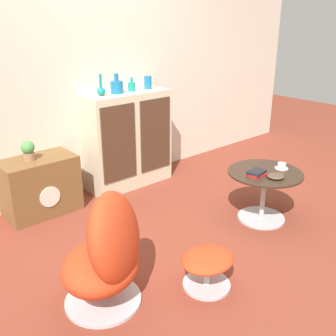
{
  "coord_description": "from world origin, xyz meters",
  "views": [
    {
      "loc": [
        -2.1,
        -1.94,
        1.78
      ],
      "look_at": [
        -0.02,
        0.43,
        0.55
      ],
      "focal_mm": 42.0,
      "sensor_mm": 36.0,
      "label": 1
    }
  ],
  "objects_px": {
    "vase_inner_left": "(117,87)",
    "sideboard": "(128,140)",
    "potted_plant": "(28,150)",
    "egg_chair": "(108,254)",
    "ottoman": "(207,264)",
    "teacup": "(282,166)",
    "vase_inner_right": "(132,86)",
    "bowl": "(276,176)",
    "coffee_table": "(264,188)",
    "vase_rightmost": "(148,82)",
    "tv_console": "(40,186)",
    "vase_leftmost": "(101,90)",
    "book_stack": "(257,173)"
  },
  "relations": [
    {
      "from": "vase_inner_left",
      "to": "sideboard",
      "type": "bearing_deg",
      "value": -2.08
    },
    {
      "from": "potted_plant",
      "to": "egg_chair",
      "type": "bearing_deg",
      "value": -95.94
    },
    {
      "from": "sideboard",
      "to": "ottoman",
      "type": "height_order",
      "value": "sideboard"
    },
    {
      "from": "teacup",
      "to": "egg_chair",
      "type": "bearing_deg",
      "value": 179.85
    },
    {
      "from": "vase_inner_right",
      "to": "potted_plant",
      "type": "bearing_deg",
      "value": -179.46
    },
    {
      "from": "sideboard",
      "to": "bowl",
      "type": "relative_size",
      "value": 6.92
    },
    {
      "from": "sideboard",
      "to": "ottoman",
      "type": "bearing_deg",
      "value": -109.7
    },
    {
      "from": "ottoman",
      "to": "bowl",
      "type": "relative_size",
      "value": 2.65
    },
    {
      "from": "sideboard",
      "to": "ottoman",
      "type": "xyz_separation_m",
      "value": [
        -0.65,
        -1.83,
        -0.33
      ]
    },
    {
      "from": "potted_plant",
      "to": "vase_inner_left",
      "type": "bearing_deg",
      "value": 0.64
    },
    {
      "from": "sideboard",
      "to": "coffee_table",
      "type": "bearing_deg",
      "value": -73.45
    },
    {
      "from": "ottoman",
      "to": "vase_inner_right",
      "type": "distance_m",
      "value": 2.17
    },
    {
      "from": "vase_inner_left",
      "to": "vase_rightmost",
      "type": "distance_m",
      "value": 0.4
    },
    {
      "from": "coffee_table",
      "to": "vase_inner_left",
      "type": "bearing_deg",
      "value": 110.21
    },
    {
      "from": "tv_console",
      "to": "egg_chair",
      "type": "bearing_deg",
      "value": -98.45
    },
    {
      "from": "vase_leftmost",
      "to": "vase_rightmost",
      "type": "relative_size",
      "value": 1.53
    },
    {
      "from": "ottoman",
      "to": "vase_inner_left",
      "type": "bearing_deg",
      "value": 73.36
    },
    {
      "from": "vase_inner_right",
      "to": "vase_rightmost",
      "type": "distance_m",
      "value": 0.22
    },
    {
      "from": "vase_rightmost",
      "to": "bowl",
      "type": "relative_size",
      "value": 0.92
    },
    {
      "from": "vase_inner_right",
      "to": "potted_plant",
      "type": "distance_m",
      "value": 1.26
    },
    {
      "from": "egg_chair",
      "to": "potted_plant",
      "type": "height_order",
      "value": "egg_chair"
    },
    {
      "from": "coffee_table",
      "to": "vase_rightmost",
      "type": "xyz_separation_m",
      "value": [
        -0.15,
        1.49,
        0.79
      ]
    },
    {
      "from": "ottoman",
      "to": "teacup",
      "type": "distance_m",
      "value": 1.34
    },
    {
      "from": "vase_inner_left",
      "to": "ottoman",
      "type": "bearing_deg",
      "value": -106.64
    },
    {
      "from": "tv_console",
      "to": "potted_plant",
      "type": "height_order",
      "value": "potted_plant"
    },
    {
      "from": "vase_leftmost",
      "to": "bowl",
      "type": "bearing_deg",
      "value": -67.28
    },
    {
      "from": "ottoman",
      "to": "potted_plant",
      "type": "height_order",
      "value": "potted_plant"
    },
    {
      "from": "tv_console",
      "to": "coffee_table",
      "type": "bearing_deg",
      "value": -45.08
    },
    {
      "from": "egg_chair",
      "to": "book_stack",
      "type": "distance_m",
      "value": 1.58
    },
    {
      "from": "ottoman",
      "to": "coffee_table",
      "type": "relative_size",
      "value": 0.59
    },
    {
      "from": "egg_chair",
      "to": "vase_inner_left",
      "type": "xyz_separation_m",
      "value": [
        1.15,
        1.53,
        0.72
      ]
    },
    {
      "from": "sideboard",
      "to": "egg_chair",
      "type": "xyz_separation_m",
      "value": [
        -1.26,
        -1.53,
        -0.14
      ]
    },
    {
      "from": "coffee_table",
      "to": "book_stack",
      "type": "bearing_deg",
      "value": 179.4
    },
    {
      "from": "vase_rightmost",
      "to": "ottoman",
      "type": "bearing_deg",
      "value": -117.44
    },
    {
      "from": "egg_chair",
      "to": "ottoman",
      "type": "relative_size",
      "value": 2.06
    },
    {
      "from": "ottoman",
      "to": "coffee_table",
      "type": "bearing_deg",
      "value": 17.22
    },
    {
      "from": "tv_console",
      "to": "vase_inner_left",
      "type": "xyz_separation_m",
      "value": [
        0.93,
        0.01,
        0.83
      ]
    },
    {
      "from": "ottoman",
      "to": "book_stack",
      "type": "xyz_separation_m",
      "value": [
        0.97,
        0.34,
        0.31
      ]
    },
    {
      "from": "potted_plant",
      "to": "bowl",
      "type": "xyz_separation_m",
      "value": [
        1.49,
        -1.62,
        -0.15
      ]
    },
    {
      "from": "ottoman",
      "to": "vase_rightmost",
      "type": "xyz_separation_m",
      "value": [
        0.95,
        1.83,
        0.92
      ]
    },
    {
      "from": "potted_plant",
      "to": "book_stack",
      "type": "relative_size",
      "value": 1.1
    },
    {
      "from": "vase_inner_right",
      "to": "teacup",
      "type": "relative_size",
      "value": 1.21
    },
    {
      "from": "vase_inner_right",
      "to": "book_stack",
      "type": "relative_size",
      "value": 0.87
    },
    {
      "from": "vase_inner_left",
      "to": "teacup",
      "type": "bearing_deg",
      "value": -64.73
    },
    {
      "from": "potted_plant",
      "to": "book_stack",
      "type": "height_order",
      "value": "potted_plant"
    },
    {
      "from": "vase_leftmost",
      "to": "bowl",
      "type": "height_order",
      "value": "vase_leftmost"
    },
    {
      "from": "coffee_table",
      "to": "book_stack",
      "type": "relative_size",
      "value": 3.98
    },
    {
      "from": "potted_plant",
      "to": "book_stack",
      "type": "distance_m",
      "value": 2.05
    },
    {
      "from": "vase_leftmost",
      "to": "vase_rightmost",
      "type": "xyz_separation_m",
      "value": [
        0.59,
        0.0,
        0.01
      ]
    },
    {
      "from": "sideboard",
      "to": "bowl",
      "type": "bearing_deg",
      "value": -76.56
    }
  ]
}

